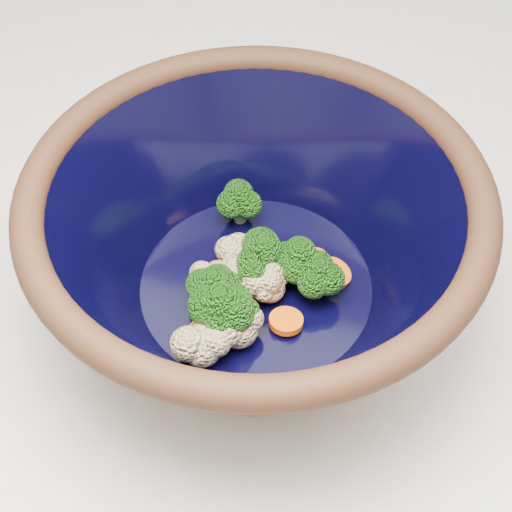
{
  "coord_description": "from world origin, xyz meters",
  "views": [
    {
      "loc": [
        0.01,
        -0.37,
        1.41
      ],
      "look_at": [
        -0.09,
        -0.02,
        0.97
      ],
      "focal_mm": 50.0,
      "sensor_mm": 36.0,
      "label": 1
    }
  ],
  "objects": [
    {
      "name": "vegetable_pile",
      "position": [
        -0.09,
        -0.03,
        0.96
      ],
      "size": [
        0.13,
        0.18,
        0.06
      ],
      "color": "#608442",
      "rests_on": "mixing_bowl"
    },
    {
      "name": "mixing_bowl",
      "position": [
        -0.09,
        -0.02,
        0.98
      ],
      "size": [
        0.4,
        0.4,
        0.15
      ],
      "rotation": [
        0.0,
        0.0,
        -0.24
      ],
      "color": "black",
      "rests_on": "counter"
    },
    {
      "name": "counter",
      "position": [
        0.0,
        0.0,
        0.45
      ],
      "size": [
        1.2,
        1.2,
        0.9
      ],
      "primitive_type": "cube",
      "color": "silver",
      "rests_on": "ground"
    }
  ]
}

